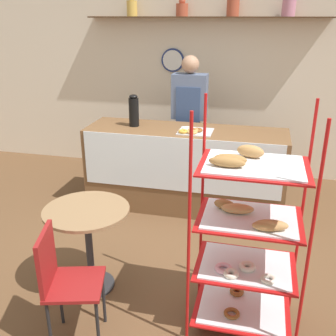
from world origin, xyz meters
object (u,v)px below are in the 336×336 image
Objects in this scene: cafe_table at (88,229)px; cafe_chair at (62,276)px; pastry_rack at (246,235)px; person_worker at (189,118)px; donut_tray_counter at (193,131)px; coffee_carafe at (134,111)px.

cafe_chair is (0.08, -0.60, -0.01)m from cafe_table.
cafe_table is 0.84× the size of cafe_chair.
pastry_rack is 1.91× the size of cafe_chair.
person_worker is 4.60× the size of donut_tray_counter.
person_worker is at bearing -22.12° from cafe_chair.
pastry_rack is at bearing -52.59° from coffee_carafe.
pastry_rack is 1.31m from cafe_table.
pastry_rack is 0.97× the size of person_worker.
pastry_rack is at bearing -68.14° from donut_tray_counter.
coffee_carafe reaches higher than cafe_chair.
person_worker is 0.82m from coffee_carafe.
pastry_rack is 1.30m from cafe_chair.
coffee_carafe is at bearing -9.95° from cafe_chair.
cafe_table is at bearing -85.08° from coffee_carafe.
person_worker is at bearing 109.67° from pastry_rack.
cafe_table is at bearing 173.37° from pastry_rack.
pastry_rack reaches higher than donut_tray_counter.
pastry_rack is 4.46× the size of donut_tray_counter.
donut_tray_counter is at bearing -76.26° from person_worker.
donut_tray_counter is (-0.70, 1.76, 0.22)m from pastry_rack.
coffee_carafe is 0.99× the size of donut_tray_counter.
person_worker is 0.70m from donut_tray_counter.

